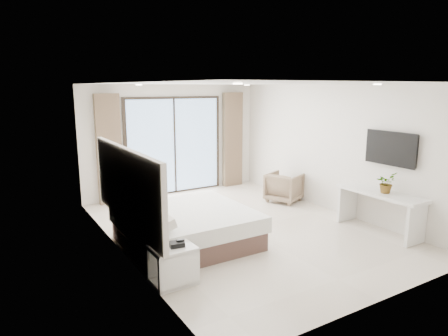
# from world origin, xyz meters

# --- Properties ---
(ground) EXTENTS (6.20, 6.20, 0.00)m
(ground) POSITION_xyz_m (0.00, 0.00, 0.00)
(ground) COLOR beige
(ground) RESTS_ON ground
(room_shell) EXTENTS (4.62, 6.22, 2.72)m
(room_shell) POSITION_xyz_m (-0.20, 0.71, 1.58)
(room_shell) COLOR silver
(room_shell) RESTS_ON ground
(bed) EXTENTS (2.09, 1.99, 0.72)m
(bed) POSITION_xyz_m (-1.26, -0.16, 0.31)
(bed) COLOR brown
(bed) RESTS_ON ground
(nightstand) EXTENTS (0.59, 0.48, 0.53)m
(nightstand) POSITION_xyz_m (-2.02, -1.32, 0.27)
(nightstand) COLOR white
(nightstand) RESTS_ON ground
(phone) EXTENTS (0.22, 0.18, 0.07)m
(phone) POSITION_xyz_m (-1.97, -1.35, 0.56)
(phone) COLOR black
(phone) RESTS_ON nightstand
(console_desk) EXTENTS (0.52, 1.66, 0.77)m
(console_desk) POSITION_xyz_m (2.04, -1.46, 0.57)
(console_desk) COLOR white
(console_desk) RESTS_ON ground
(plant) EXTENTS (0.40, 0.43, 0.29)m
(plant) POSITION_xyz_m (2.04, -1.56, 0.92)
(plant) COLOR #33662D
(plant) RESTS_ON console_desk
(armchair) EXTENTS (0.91, 0.93, 0.74)m
(armchair) POSITION_xyz_m (1.85, 1.02, 0.37)
(armchair) COLOR #856757
(armchair) RESTS_ON ground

